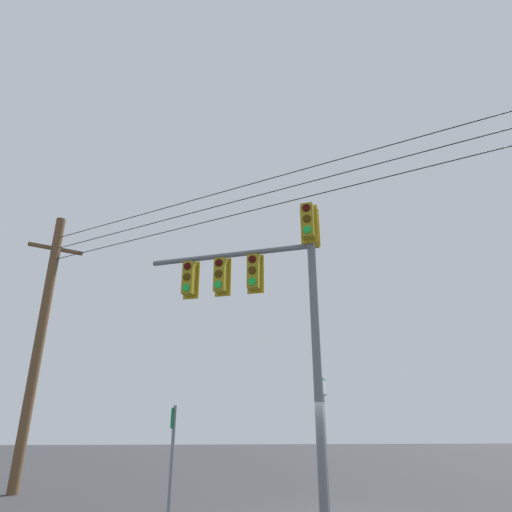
# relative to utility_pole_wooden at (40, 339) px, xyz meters

# --- Properties ---
(signal_mast_assembly) EXTENTS (2.10, 4.52, 7.31)m
(signal_mast_assembly) POSITION_rel_utility_pole_wooden_xyz_m (4.67, 7.51, 0.61)
(signal_mast_assembly) COLOR slate
(signal_mast_assembly) RESTS_ON ground
(utility_pole_wooden) EXTENTS (1.02, 1.67, 9.20)m
(utility_pole_wooden) POSITION_rel_utility_pole_wooden_xyz_m (0.00, 0.00, 0.00)
(utility_pole_wooden) COLOR brown
(utility_pole_wooden) RESTS_ON ground
(route_sign_primary) EXTENTS (0.31, 0.10, 2.41)m
(route_sign_primary) POSITION_rel_utility_pole_wooden_xyz_m (5.77, 5.44, -3.23)
(route_sign_primary) COLOR slate
(route_sign_primary) RESTS_ON ground
(route_sign_secondary) EXTENTS (0.34, 0.19, 3.19)m
(route_sign_secondary) POSITION_rel_utility_pole_wooden_xyz_m (3.18, 9.01, -2.74)
(route_sign_secondary) COLOR slate
(route_sign_secondary) RESTS_ON ground
(overhead_wire_span) EXTENTS (11.14, 18.75, 1.08)m
(overhead_wire_span) POSITION_rel_utility_pole_wooden_xyz_m (5.56, 9.37, 3.41)
(overhead_wire_span) COLOR black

